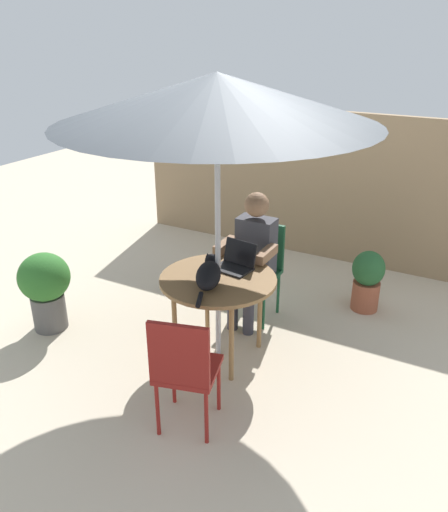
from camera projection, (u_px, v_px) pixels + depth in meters
name	position (u px, v px, depth m)	size (l,w,h in m)	color
ground_plane	(218.00, 353.00, 4.40)	(14.00, 14.00, 0.00)	beige
fence_back	(319.00, 186.00, 5.99)	(4.63, 0.08, 1.72)	#937756
patio_table	(218.00, 285.00, 4.13)	(0.94, 0.94, 0.73)	olive
patio_umbrella	(217.00, 99.00, 3.54)	(2.32, 2.32, 2.28)	#B7B7BC
chair_occupied	(259.00, 263.00, 4.83)	(0.40, 0.40, 0.90)	#194C2D
chair_empty	(184.00, 366.00, 3.36)	(0.49, 0.49, 0.90)	maroon
person_seated	(253.00, 252.00, 4.63)	(0.48, 0.48, 1.24)	#3F3F47
laptop	(237.00, 261.00, 4.26)	(0.33, 0.29, 0.21)	black
cat	(208.00, 274.00, 3.98)	(0.33, 0.62, 0.17)	black
potted_plant_near_fence	(367.00, 279.00, 4.97)	(0.31, 0.31, 0.61)	#9E5138
potted_plant_by_chair	(45.00, 286.00, 4.62)	(0.46, 0.46, 0.74)	#595654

